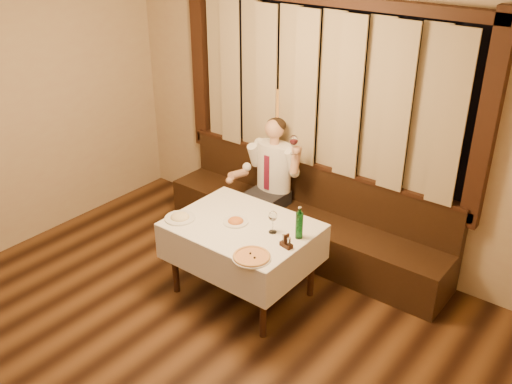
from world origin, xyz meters
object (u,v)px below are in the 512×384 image
Objects in this scene: pasta_red at (236,219)px; green_bottle at (299,225)px; pizza at (252,257)px; seated_man at (270,173)px; dining_table at (242,234)px; cruet_caddy at (286,242)px; banquette at (304,222)px; pasta_cream at (180,215)px.

green_bottle is at bearing 12.66° from pasta_red.
seated_man is at bearing 121.06° from pizza.
dining_table is 5.50× the size of pasta_red.
pizza is at bearing -43.00° from dining_table.
dining_table is 0.57m from pizza.
banquette is at bearing 127.84° from cruet_caddy.
cruet_caddy is (1.04, 0.21, 0.00)m from pasta_cream.
cruet_caddy is 1.36m from seated_man.
pasta_cream reaches higher than pizza.
pasta_cream is at bearing -156.79° from cruet_caddy.
banquette is 1.31m from cruet_caddy.
dining_table is 4.53× the size of pasta_cream.
seated_man is at bearing 144.30° from cruet_caddy.
green_bottle is (0.12, 0.50, 0.11)m from pizza.
cruet_caddy reaches higher than dining_table.
pasta_cream is 1.11m from green_bottle.
banquette reaches higher than dining_table.
pizza is (0.41, -1.40, 0.46)m from banquette.
green_bottle is at bearing 76.23° from pizza.
pasta_red is 0.51m from pasta_cream.
seated_man is (-0.38, -0.09, 0.50)m from banquette.
pizza is at bearing -103.77° from green_bottle.
seated_man reaches higher than green_bottle.
seated_man reaches higher than dining_table.
banquette is 26.34× the size of cruet_caddy.
cruet_caddy reaches higher than pasta_red.
pasta_cream reaches higher than dining_table.
cruet_caddy is at bearing -5.20° from pasta_red.
pasta_red is at bearing 142.28° from pizza.
cruet_caddy is at bearing -7.33° from dining_table.
green_bottle is at bearing -59.61° from banquette.
banquette is at bearing 120.39° from green_bottle.
pasta_red is at bearing -173.25° from cruet_caddy.
dining_table is 0.59m from green_bottle.
dining_table is at bearing -67.66° from seated_man.
pasta_red is 0.82× the size of pasta_cream.
cruet_caddy is (0.60, -0.05, 0.01)m from pasta_red.
green_bottle is at bearing 101.94° from cruet_caddy.
banquette is 11.40× the size of pasta_cream.
banquette is 2.31× the size of seated_man.
banquette reaches higher than pizza.
pizza is 1.15× the size of pasta_cream.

